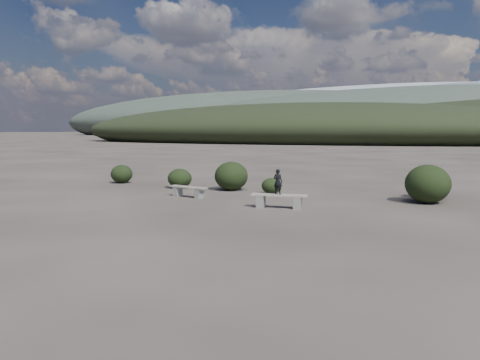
% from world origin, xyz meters
% --- Properties ---
extents(ground, '(1200.00, 1200.00, 0.00)m').
position_xyz_m(ground, '(0.00, 0.00, 0.00)').
color(ground, '#322C27').
rests_on(ground, ground).
extents(bench_left, '(1.80, 0.71, 0.44)m').
position_xyz_m(bench_left, '(-2.75, 6.01, 0.27)').
color(bench_left, slate).
rests_on(bench_left, ground).
extents(bench_right, '(2.00, 0.71, 0.49)m').
position_xyz_m(bench_right, '(1.52, 4.96, 0.30)').
color(bench_right, slate).
rests_on(bench_right, ground).
extents(seated_person, '(0.33, 0.23, 0.89)m').
position_xyz_m(seated_person, '(1.47, 4.95, 0.93)').
color(seated_person, black).
rests_on(seated_person, bench_right).
extents(shrub_a, '(1.13, 1.13, 0.92)m').
position_xyz_m(shrub_a, '(-4.64, 8.45, 0.46)').
color(shrub_a, black).
rests_on(shrub_a, ground).
extents(shrub_b, '(1.52, 1.52, 1.30)m').
position_xyz_m(shrub_b, '(-2.11, 8.77, 0.65)').
color(shrub_b, black).
rests_on(shrub_b, ground).
extents(shrub_c, '(0.86, 0.86, 0.69)m').
position_xyz_m(shrub_c, '(-0.00, 8.34, 0.34)').
color(shrub_c, black).
rests_on(shrub_c, ground).
extents(shrub_d, '(1.65, 1.65, 1.44)m').
position_xyz_m(shrub_d, '(6.20, 8.35, 0.72)').
color(shrub_d, black).
rests_on(shrub_d, ground).
extents(shrub_e, '(1.37, 1.37, 1.14)m').
position_xyz_m(shrub_e, '(6.35, 9.67, 0.57)').
color(shrub_e, black).
rests_on(shrub_e, ground).
extents(shrub_f, '(1.11, 1.11, 0.94)m').
position_xyz_m(shrub_f, '(-8.53, 9.13, 0.47)').
color(shrub_f, black).
rests_on(shrub_f, ground).
extents(mountain_ridges, '(500.00, 400.00, 56.00)m').
position_xyz_m(mountain_ridges, '(-7.48, 339.06, 10.84)').
color(mountain_ridges, black).
rests_on(mountain_ridges, ground).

